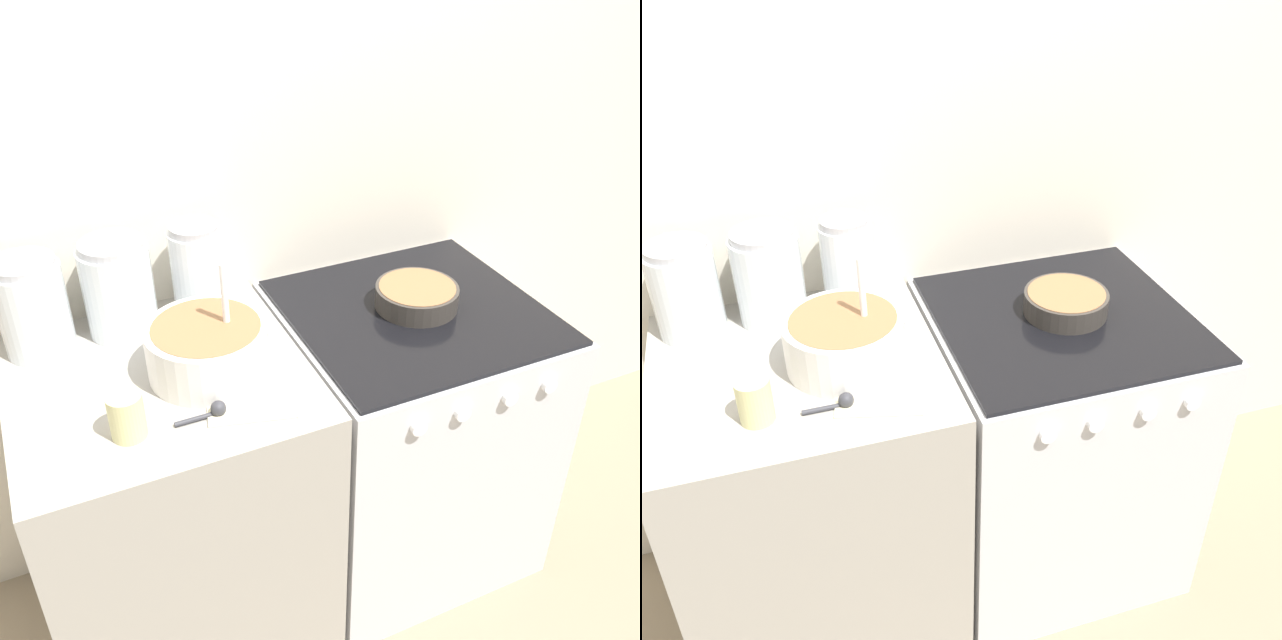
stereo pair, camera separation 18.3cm
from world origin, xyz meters
TOP-DOWN VIEW (x-y plane):
  - wall_back at (0.00, 0.71)m, footprint 4.44×0.05m
  - countertop_cabinet at (-0.35, 0.34)m, footprint 0.71×0.68m
  - stove at (0.37, 0.34)m, footprint 0.70×0.70m
  - mixing_bowl at (-0.23, 0.31)m, footprint 0.29×0.29m
  - baking_pan at (0.38, 0.36)m, footprint 0.23×0.23m
  - storage_jar_left at (-0.59, 0.57)m, footprint 0.17×0.17m
  - storage_jar_middle at (-0.38, 0.57)m, footprint 0.18×0.18m
  - storage_jar_right at (-0.17, 0.57)m, footprint 0.14×0.14m
  - tin_can at (-0.46, 0.16)m, footprint 0.08×0.08m
  - recipe_page at (-0.17, 0.20)m, footprint 0.26×0.30m
  - measuring_spoon at (-0.28, 0.14)m, footprint 0.12×0.04m

SIDE VIEW (x-z plane):
  - stove at x=0.37m, z-range 0.00..0.89m
  - countertop_cabinet at x=-0.35m, z-range 0.00..0.89m
  - recipe_page at x=-0.17m, z-range 0.89..0.90m
  - measuring_spoon at x=-0.28m, z-range 0.89..0.93m
  - baking_pan at x=0.38m, z-range 0.90..0.96m
  - tin_can at x=-0.46m, z-range 0.89..1.00m
  - mixing_bowl at x=-0.23m, z-range 0.83..1.11m
  - storage_jar_left at x=-0.59m, z-range 0.88..1.13m
  - storage_jar_middle at x=-0.38m, z-range 0.87..1.13m
  - storage_jar_right at x=-0.17m, z-range 0.87..1.14m
  - wall_back at x=0.00m, z-range 0.00..2.40m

